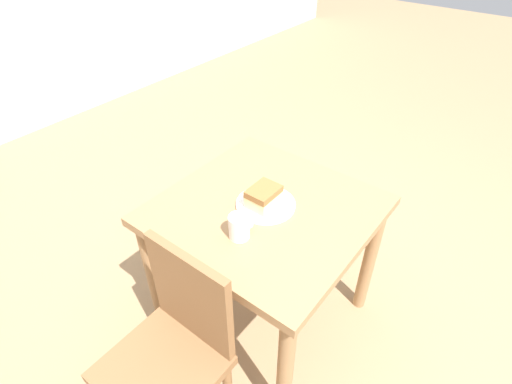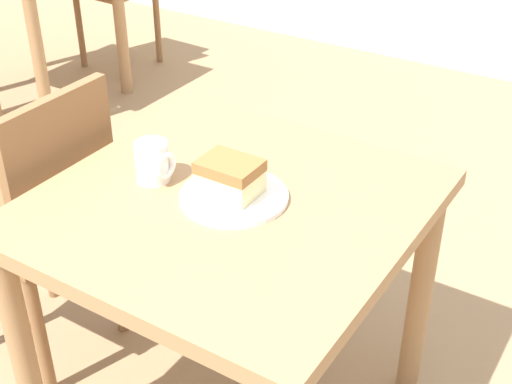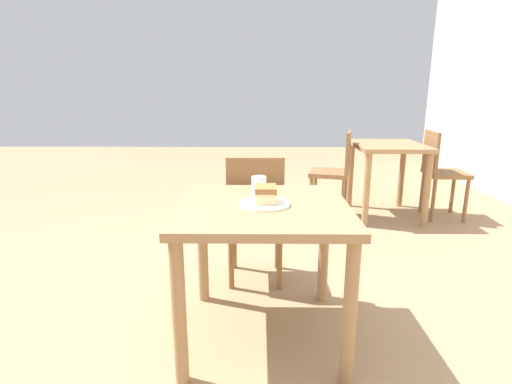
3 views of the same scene
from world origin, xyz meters
TOP-DOWN VIEW (x-y plane):
  - ground_plane at (0.00, 0.00)m, footprint 14.00×14.00m
  - dining_table_near at (-0.07, 0.26)m, footprint 0.80×0.81m
  - dining_table_far at (-2.10, 1.49)m, footprint 0.77×0.65m
  - chair_near_window at (-0.65, 0.21)m, footprint 0.37×0.37m
  - chair_far_corner at (-2.05, 0.98)m, footprint 0.45×0.45m
  - chair_far_opposite at (-2.06, 2.00)m, footprint 0.38×0.38m
  - plate at (-0.06, 0.26)m, footprint 0.24×0.24m
  - cake_slice at (-0.07, 0.27)m, footprint 0.13×0.10m
  - coffee_mug at (-0.26, 0.23)m, footprint 0.08×0.08m

SIDE VIEW (x-z plane):
  - ground_plane at x=0.00m, z-range 0.00..0.00m
  - chair_near_window at x=-0.65m, z-range 0.05..0.90m
  - chair_far_corner at x=-2.05m, z-range 0.05..0.90m
  - chair_far_opposite at x=-2.06m, z-range 0.05..0.90m
  - dining_table_far at x=-2.10m, z-range 0.22..0.95m
  - dining_table_near at x=-0.07m, z-range 0.24..0.94m
  - plate at x=-0.06m, z-range 0.71..0.72m
  - coffee_mug at x=-0.26m, z-range 0.71..0.80m
  - cake_slice at x=-0.07m, z-range 0.72..0.80m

